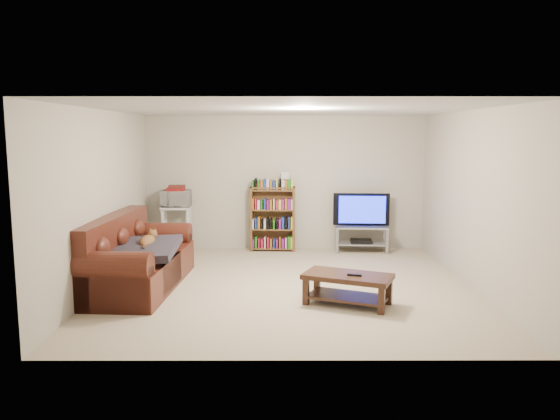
{
  "coord_description": "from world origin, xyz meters",
  "views": [
    {
      "loc": [
        -0.11,
        -7.3,
        2.08
      ],
      "look_at": [
        -0.1,
        0.4,
        1.0
      ],
      "focal_mm": 35.0,
      "sensor_mm": 36.0,
      "label": 1
    }
  ],
  "objects_px": {
    "coffee_table": "(348,283)",
    "bookshelf": "(273,218)",
    "tv_stand": "(361,234)",
    "sofa": "(133,263)"
  },
  "relations": [
    {
      "from": "tv_stand",
      "to": "bookshelf",
      "type": "relative_size",
      "value": 0.83
    },
    {
      "from": "sofa",
      "to": "bookshelf",
      "type": "height_order",
      "value": "bookshelf"
    },
    {
      "from": "coffee_table",
      "to": "sofa",
      "type": "bearing_deg",
      "value": -171.89
    },
    {
      "from": "sofa",
      "to": "coffee_table",
      "type": "distance_m",
      "value": 2.93
    },
    {
      "from": "bookshelf",
      "to": "sofa",
      "type": "bearing_deg",
      "value": -125.68
    },
    {
      "from": "sofa",
      "to": "bookshelf",
      "type": "bearing_deg",
      "value": 55.08
    },
    {
      "from": "tv_stand",
      "to": "bookshelf",
      "type": "bearing_deg",
      "value": 179.47
    },
    {
      "from": "coffee_table",
      "to": "tv_stand",
      "type": "distance_m",
      "value": 3.09
    },
    {
      "from": "coffee_table",
      "to": "bookshelf",
      "type": "distance_m",
      "value": 3.29
    },
    {
      "from": "coffee_table",
      "to": "bookshelf",
      "type": "relative_size",
      "value": 1.03
    }
  ]
}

